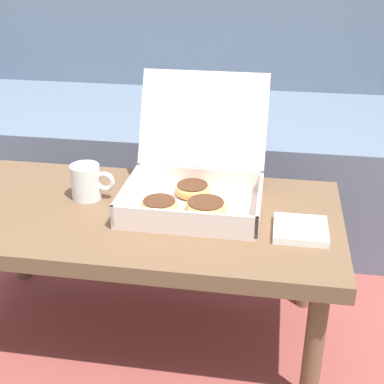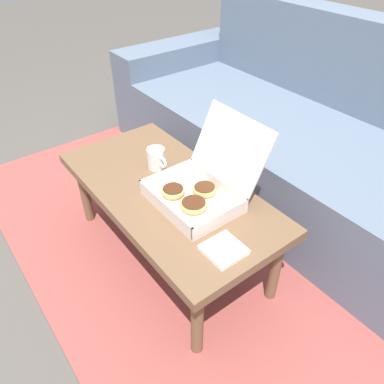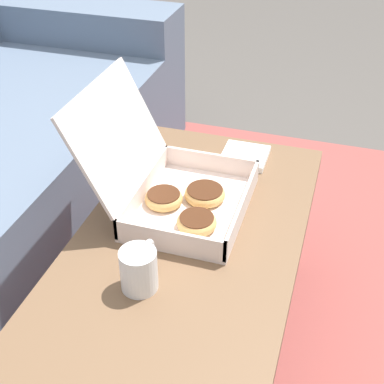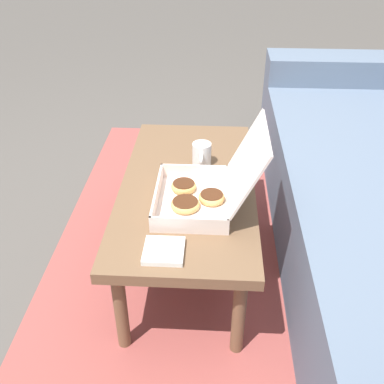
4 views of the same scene
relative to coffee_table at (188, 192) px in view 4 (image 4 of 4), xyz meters
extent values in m
plane|color=#514C47|center=(0.00, 0.03, -0.35)|extent=(12.00, 12.00, 0.00)
cube|color=#994742|center=(0.00, 0.33, -0.34)|extent=(2.48, 1.82, 0.01)
cube|color=slate|center=(0.00, 0.73, -0.14)|extent=(1.88, 0.69, 0.42)
cube|color=slate|center=(-1.06, 0.83, -0.06)|extent=(0.24, 0.89, 0.57)
cube|color=brown|center=(0.00, 0.00, 0.02)|extent=(1.01, 0.50, 0.04)
cylinder|color=brown|center=(-0.44, -0.19, -0.17)|extent=(0.04, 0.04, 0.35)
cylinder|color=brown|center=(0.44, -0.19, -0.17)|extent=(0.04, 0.04, 0.35)
cylinder|color=brown|center=(-0.44, 0.19, -0.17)|extent=(0.04, 0.04, 0.35)
cylinder|color=brown|center=(0.44, 0.19, -0.17)|extent=(0.04, 0.04, 0.35)
cube|color=silver|center=(0.13, 0.02, 0.05)|extent=(0.34, 0.26, 0.01)
cube|color=silver|center=(0.13, -0.10, 0.08)|extent=(0.34, 0.01, 0.05)
cube|color=silver|center=(0.13, 0.15, 0.08)|extent=(0.34, 0.01, 0.05)
cube|color=silver|center=(-0.03, 0.02, 0.08)|extent=(0.01, 0.26, 0.05)
cube|color=silver|center=(0.30, 0.02, 0.08)|extent=(0.01, 0.26, 0.05)
cube|color=silver|center=(0.13, 0.21, 0.22)|extent=(0.34, 0.12, 0.24)
torus|color=tan|center=(0.17, 0.00, 0.07)|extent=(0.10, 0.10, 0.03)
cylinder|color=#472614|center=(0.17, 0.00, 0.07)|extent=(0.09, 0.09, 0.01)
torus|color=tan|center=(0.06, -0.01, 0.07)|extent=(0.09, 0.09, 0.03)
cylinder|color=#472614|center=(0.06, -0.01, 0.07)|extent=(0.08, 0.08, 0.01)
torus|color=tan|center=(0.12, 0.09, 0.07)|extent=(0.09, 0.09, 0.03)
cylinder|color=#472614|center=(0.12, 0.09, 0.07)|extent=(0.08, 0.08, 0.01)
cylinder|color=white|center=(-0.15, 0.05, 0.09)|extent=(0.08, 0.08, 0.09)
torus|color=white|center=(-0.10, 0.05, 0.09)|extent=(0.05, 0.01, 0.05)
cube|color=white|center=(0.40, -0.05, 0.05)|extent=(0.12, 0.12, 0.02)
camera|label=1|loc=(0.33, -1.14, 0.66)|focal=50.00mm
camera|label=2|loc=(1.01, -0.64, 0.95)|focal=35.00mm
camera|label=3|loc=(-0.85, -0.28, 0.83)|focal=50.00mm
camera|label=4|loc=(1.43, 0.10, 0.96)|focal=42.00mm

